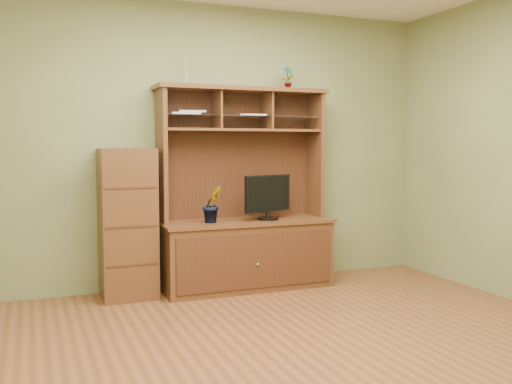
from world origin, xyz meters
TOP-DOWN VIEW (x-y plane):
  - room at (0.00, 0.00)m, footprint 4.54×4.04m
  - media_hutch at (0.23, 1.73)m, footprint 1.66×0.61m
  - monitor at (0.43, 1.65)m, footprint 0.52×0.21m
  - orchid_plant at (-0.12, 1.65)m, footprint 0.20×0.17m
  - top_plant at (0.71, 1.80)m, footprint 0.12×0.09m
  - reed_diffuser at (-0.31, 1.80)m, footprint 0.06×0.06m
  - magazines at (-0.09, 1.81)m, footprint 0.94×0.24m
  - side_cabinet at (-0.87, 1.77)m, footprint 0.47×0.43m

SIDE VIEW (x-z plane):
  - media_hutch at x=0.23m, z-range -0.43..1.47m
  - side_cabinet at x=-0.87m, z-range 0.00..1.33m
  - orchid_plant at x=-0.12m, z-range 0.65..0.99m
  - monitor at x=0.43m, z-range 0.66..1.09m
  - room at x=0.00m, z-range -0.02..2.72m
  - magazines at x=-0.09m, z-range 1.63..1.67m
  - reed_diffuser at x=-0.31m, z-range 1.87..2.15m
  - top_plant at x=0.71m, z-range 1.90..2.13m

